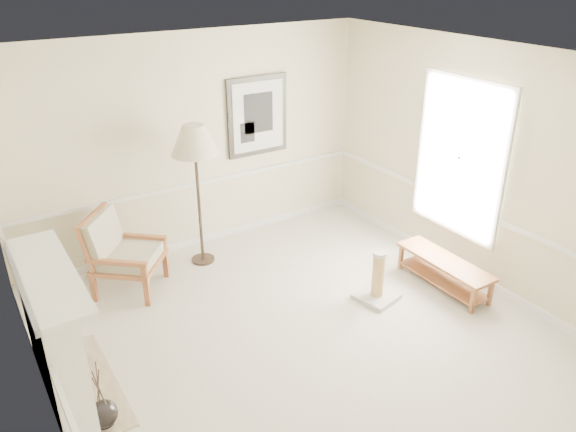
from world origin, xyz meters
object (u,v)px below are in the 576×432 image
object	(u,v)px
floor_vase	(104,414)
floor_lamp	(195,144)
armchair	(119,250)
bench	(444,268)
scratching_post	(377,284)

from	to	relation	value
floor_vase	floor_lamp	bearing A→B (deg)	48.80
armchair	bench	world-z (taller)	armchair
floor_vase	bench	distance (m)	4.18
bench	floor_lamp	bearing A→B (deg)	135.99
armchair	bench	size ratio (longest dim) A/B	0.83
floor_lamp	floor_vase	bearing A→B (deg)	-131.20
armchair	floor_lamp	distance (m)	1.56
floor_vase	bench	bearing A→B (deg)	0.69
floor_lamp	bench	xyz separation A→B (m)	(2.24, -2.16, -1.39)
floor_lamp	armchair	bearing A→B (deg)	-175.38
floor_vase	floor_lamp	xyz separation A→B (m)	(1.94, 2.21, 1.50)
bench	scratching_post	size ratio (longest dim) A/B	2.07
floor_lamp	scratching_post	bearing A→B (deg)	-54.80
floor_vase	bench	xyz separation A→B (m)	(4.18, 0.05, 0.12)
armchair	scratching_post	size ratio (longest dim) A/B	1.71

